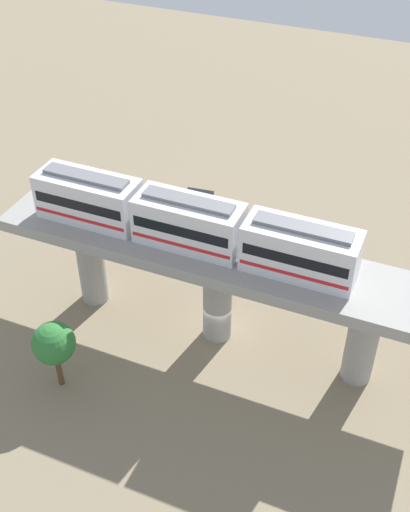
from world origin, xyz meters
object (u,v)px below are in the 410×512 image
(tree_near_viaduct, at_px, (54,344))
(parked_car_red, at_px, (200,205))
(parked_car_yellow, at_px, (149,238))
(parked_car_black, at_px, (317,276))
(train, at_px, (189,223))

(tree_near_viaduct, bearing_deg, parked_car_red, -1.37)
(parked_car_yellow, bearing_deg, tree_near_viaduct, -162.88)
(parked_car_yellow, relative_size, parked_car_black, 1.02)
(parked_car_yellow, distance_m, parked_car_red, 6.06)
(train, bearing_deg, parked_car_black, -41.47)
(parked_car_red, distance_m, tree_near_viaduct, 20.75)
(parked_car_black, bearing_deg, tree_near_viaduct, 149.30)
(train, relative_size, tree_near_viaduct, 4.22)
(train, xyz_separation_m, tree_near_viaduct, (-7.73, 5.36, -5.15))
(train, height_order, parked_car_red, train)
(parked_car_red, bearing_deg, parked_car_yellow, 156.24)
(parked_car_yellow, relative_size, tree_near_viaduct, 0.92)
(parked_car_black, bearing_deg, parked_car_red, 73.37)
(parked_car_black, distance_m, parked_car_red, 12.72)
(parked_car_red, relative_size, tree_near_viaduct, 0.90)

